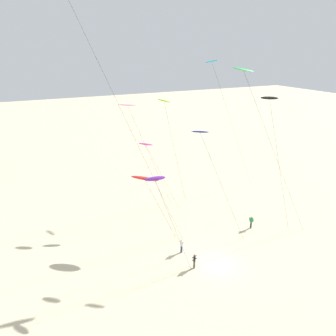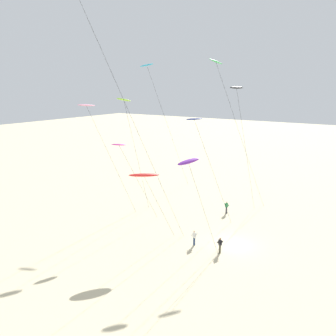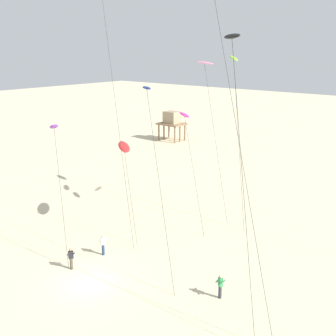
{
  "view_description": "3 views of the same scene",
  "coord_description": "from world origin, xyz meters",
  "px_view_note": "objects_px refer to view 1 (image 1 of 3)",
  "views": [
    {
      "loc": [
        -17.21,
        -23.67,
        21.57
      ],
      "look_at": [
        -0.46,
        11.07,
        7.25
      ],
      "focal_mm": 34.86,
      "sensor_mm": 36.0,
      "label": 1
    },
    {
      "loc": [
        -31.24,
        -11.88,
        16.52
      ],
      "look_at": [
        -0.69,
        8.01,
        7.54
      ],
      "focal_mm": 35.58,
      "sensor_mm": 36.0,
      "label": 2
    },
    {
      "loc": [
        21.11,
        -16.76,
        15.84
      ],
      "look_at": [
        -0.21,
        8.88,
        6.37
      ],
      "focal_mm": 45.8,
      "sensor_mm": 36.0,
      "label": 3
    }
  ],
  "objects_px": {
    "kite_cyan": "(213,65)",
    "kite_purple": "(155,179)",
    "kite_flyer_furthest": "(194,261)",
    "kite_green": "(245,73)",
    "kite_black": "(270,101)",
    "kite_magenta": "(146,145)",
    "kite_flyer_middle": "(251,222)",
    "kite_lime": "(164,103)",
    "kite_navy": "(201,134)",
    "kite_pink": "(128,107)",
    "kite_red": "(145,179)",
    "kite_flyer_nearest": "(182,245)",
    "kite_blue": "(72,7)"
  },
  "relations": [
    {
      "from": "kite_pink",
      "to": "kite_navy",
      "type": "height_order",
      "value": "kite_pink"
    },
    {
      "from": "kite_magenta",
      "to": "kite_flyer_furthest",
      "type": "xyz_separation_m",
      "value": [
        -0.26,
        -13.19,
        -8.86
      ]
    },
    {
      "from": "kite_blue",
      "to": "kite_black",
      "type": "height_order",
      "value": "kite_blue"
    },
    {
      "from": "kite_cyan",
      "to": "kite_purple",
      "type": "distance_m",
      "value": 25.46
    },
    {
      "from": "kite_navy",
      "to": "kite_flyer_furthest",
      "type": "xyz_separation_m",
      "value": [
        -3.3,
        -4.91,
        -11.9
      ]
    },
    {
      "from": "kite_purple",
      "to": "kite_blue",
      "type": "bearing_deg",
      "value": 117.0
    },
    {
      "from": "kite_blue",
      "to": "kite_red",
      "type": "xyz_separation_m",
      "value": [
        5.81,
        -2.8,
        -17.59
      ]
    },
    {
      "from": "kite_lime",
      "to": "kite_flyer_furthest",
      "type": "distance_m",
      "value": 20.92
    },
    {
      "from": "kite_magenta",
      "to": "kite_navy",
      "type": "xyz_separation_m",
      "value": [
        3.04,
        -8.28,
        3.04
      ]
    },
    {
      "from": "kite_blue",
      "to": "kite_pink",
      "type": "relative_size",
      "value": 1.8
    },
    {
      "from": "kite_flyer_nearest",
      "to": "kite_cyan",
      "type": "bearing_deg",
      "value": 49.5
    },
    {
      "from": "kite_magenta",
      "to": "kite_cyan",
      "type": "distance_m",
      "value": 16.94
    },
    {
      "from": "kite_navy",
      "to": "kite_purple",
      "type": "xyz_separation_m",
      "value": [
        -6.79,
        -3.09,
        -2.87
      ]
    },
    {
      "from": "kite_magenta",
      "to": "kite_flyer_middle",
      "type": "distance_m",
      "value": 16.46
    },
    {
      "from": "kite_red",
      "to": "kite_pink",
      "type": "height_order",
      "value": "kite_pink"
    },
    {
      "from": "kite_flyer_middle",
      "to": "kite_flyer_furthest",
      "type": "xyz_separation_m",
      "value": [
        -10.49,
        -3.83,
        0.0
      ]
    },
    {
      "from": "kite_cyan",
      "to": "kite_green",
      "type": "relative_size",
      "value": 1.01
    },
    {
      "from": "kite_red",
      "to": "kite_navy",
      "type": "height_order",
      "value": "kite_navy"
    },
    {
      "from": "kite_red",
      "to": "kite_flyer_nearest",
      "type": "distance_m",
      "value": 8.53
    },
    {
      "from": "kite_flyer_middle",
      "to": "kite_flyer_furthest",
      "type": "height_order",
      "value": "same"
    },
    {
      "from": "kite_green",
      "to": "kite_flyer_nearest",
      "type": "relative_size",
      "value": 11.82
    },
    {
      "from": "kite_green",
      "to": "kite_black",
      "type": "xyz_separation_m",
      "value": [
        2.43,
        -1.65,
        -2.91
      ]
    },
    {
      "from": "kite_lime",
      "to": "kite_blue",
      "type": "xyz_separation_m",
      "value": [
        -11.84,
        -4.72,
        10.57
      ]
    },
    {
      "from": "kite_purple",
      "to": "kite_red",
      "type": "bearing_deg",
      "value": 77.64
    },
    {
      "from": "kite_green",
      "to": "kite_red",
      "type": "height_order",
      "value": "kite_green"
    },
    {
      "from": "kite_lime",
      "to": "kite_navy",
      "type": "height_order",
      "value": "kite_lime"
    },
    {
      "from": "kite_cyan",
      "to": "kite_green",
      "type": "bearing_deg",
      "value": -109.56
    },
    {
      "from": "kite_blue",
      "to": "kite_red",
      "type": "bearing_deg",
      "value": -25.7
    },
    {
      "from": "kite_red",
      "to": "kite_lime",
      "type": "bearing_deg",
      "value": 51.27
    },
    {
      "from": "kite_purple",
      "to": "kite_black",
      "type": "bearing_deg",
      "value": 6.01
    },
    {
      "from": "kite_green",
      "to": "kite_flyer_furthest",
      "type": "height_order",
      "value": "kite_green"
    },
    {
      "from": "kite_magenta",
      "to": "kite_flyer_furthest",
      "type": "bearing_deg",
      "value": -91.12
    },
    {
      "from": "kite_green",
      "to": "kite_navy",
      "type": "distance_m",
      "value": 8.1
    },
    {
      "from": "kite_pink",
      "to": "kite_flyer_middle",
      "type": "height_order",
      "value": "kite_pink"
    },
    {
      "from": "kite_purple",
      "to": "kite_flyer_furthest",
      "type": "bearing_deg",
      "value": -27.54
    },
    {
      "from": "kite_lime",
      "to": "kite_navy",
      "type": "xyz_separation_m",
      "value": [
        -0.56,
        -10.44,
        -1.77
      ]
    },
    {
      "from": "kite_purple",
      "to": "kite_cyan",
      "type": "bearing_deg",
      "value": 44.79
    },
    {
      "from": "kite_flyer_furthest",
      "to": "kite_lime",
      "type": "bearing_deg",
      "value": 75.89
    },
    {
      "from": "kite_green",
      "to": "kite_flyer_furthest",
      "type": "bearing_deg",
      "value": -149.75
    },
    {
      "from": "kite_green",
      "to": "kite_cyan",
      "type": "bearing_deg",
      "value": 70.44
    },
    {
      "from": "kite_flyer_middle",
      "to": "kite_lime",
      "type": "bearing_deg",
      "value": 119.92
    },
    {
      "from": "kite_flyer_nearest",
      "to": "kite_flyer_middle",
      "type": "relative_size",
      "value": 1.0
    },
    {
      "from": "kite_lime",
      "to": "kite_blue",
      "type": "relative_size",
      "value": 0.58
    },
    {
      "from": "kite_lime",
      "to": "kite_green",
      "type": "height_order",
      "value": "kite_green"
    },
    {
      "from": "kite_red",
      "to": "kite_flyer_furthest",
      "type": "distance_m",
      "value": 10.51
    },
    {
      "from": "kite_red",
      "to": "kite_pink",
      "type": "bearing_deg",
      "value": 80.32
    },
    {
      "from": "kite_lime",
      "to": "kite_green",
      "type": "bearing_deg",
      "value": -65.61
    },
    {
      "from": "kite_lime",
      "to": "kite_flyer_middle",
      "type": "bearing_deg",
      "value": -60.08
    },
    {
      "from": "kite_blue",
      "to": "kite_navy",
      "type": "distance_m",
      "value": 17.67
    },
    {
      "from": "kite_magenta",
      "to": "kite_flyer_middle",
      "type": "bearing_deg",
      "value": -42.46
    }
  ]
}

